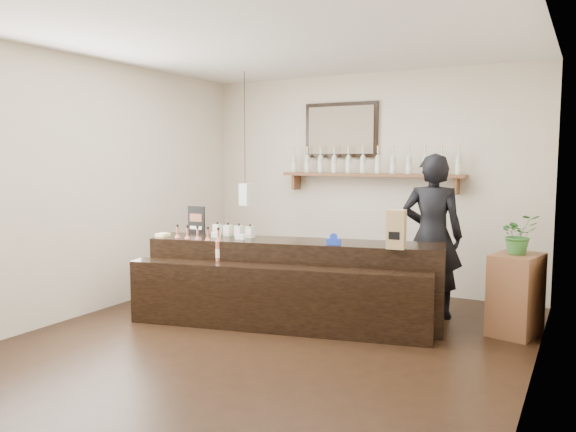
# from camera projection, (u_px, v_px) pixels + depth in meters

# --- Properties ---
(ground) EXTENTS (5.00, 5.00, 0.00)m
(ground) POSITION_uv_depth(u_px,v_px,m) (270.00, 341.00, 5.29)
(ground) COLOR black
(ground) RESTS_ON ground
(room_shell) EXTENTS (5.00, 5.00, 5.00)m
(room_shell) POSITION_uv_depth(u_px,v_px,m) (270.00, 160.00, 5.11)
(room_shell) COLOR beige
(room_shell) RESTS_ON ground
(back_wall_decor) EXTENTS (2.66, 0.96, 1.69)m
(back_wall_decor) POSITION_uv_depth(u_px,v_px,m) (352.00, 155.00, 7.26)
(back_wall_decor) COLOR brown
(back_wall_decor) RESTS_ON ground
(counter) EXTENTS (3.11, 1.50, 1.00)m
(counter) POSITION_uv_depth(u_px,v_px,m) (288.00, 285.00, 5.82)
(counter) COLOR black
(counter) RESTS_ON ground
(promo_sign) EXTENTS (0.22, 0.03, 0.31)m
(promo_sign) POSITION_uv_depth(u_px,v_px,m) (196.00, 220.00, 6.40)
(promo_sign) COLOR black
(promo_sign) RESTS_ON counter
(paper_bag) EXTENTS (0.18, 0.14, 0.37)m
(paper_bag) POSITION_uv_depth(u_px,v_px,m) (396.00, 229.00, 5.32)
(paper_bag) COLOR #957048
(paper_bag) RESTS_ON counter
(tape_dispenser) EXTENTS (0.15, 0.09, 0.12)m
(tape_dispenser) POSITION_uv_depth(u_px,v_px,m) (334.00, 240.00, 5.57)
(tape_dispenser) COLOR #1C38C5
(tape_dispenser) RESTS_ON counter
(side_cabinet) EXTENTS (0.51, 0.62, 0.79)m
(side_cabinet) POSITION_uv_depth(u_px,v_px,m) (516.00, 294.00, 5.46)
(side_cabinet) COLOR brown
(side_cabinet) RESTS_ON ground
(potted_plant) EXTENTS (0.46, 0.45, 0.39)m
(potted_plant) POSITION_uv_depth(u_px,v_px,m) (519.00, 234.00, 5.40)
(potted_plant) COLOR #336F2C
(potted_plant) RESTS_ON side_cabinet
(shopkeeper) EXTENTS (0.78, 0.57, 1.99)m
(shopkeeper) POSITION_uv_depth(u_px,v_px,m) (432.00, 225.00, 6.02)
(shopkeeper) COLOR black
(shopkeeper) RESTS_ON ground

